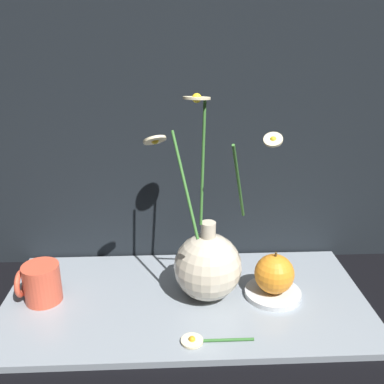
{
  "coord_description": "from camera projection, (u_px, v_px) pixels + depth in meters",
  "views": [
    {
      "loc": [
        -0.02,
        -0.67,
        0.48
      ],
      "look_at": [
        0.01,
        0.0,
        0.22
      ],
      "focal_mm": 40.0,
      "sensor_mm": 36.0,
      "label": 1
    }
  ],
  "objects": [
    {
      "name": "loose_daisy",
      "position": [
        201.0,
        340.0,
        0.68
      ],
      "size": [
        0.12,
        0.04,
        0.01
      ],
      "color": "#336B2D",
      "rests_on": "shelf"
    },
    {
      "name": "saucer_plate",
      "position": [
        273.0,
        293.0,
        0.8
      ],
      "size": [
        0.11,
        0.11,
        0.01
      ],
      "color": "silver",
      "rests_on": "shelf"
    },
    {
      "name": "yellow_mug",
      "position": [
        41.0,
        283.0,
        0.78
      ],
      "size": [
        0.08,
        0.07,
        0.07
      ],
      "color": "#DB5138",
      "rests_on": "shelf"
    },
    {
      "name": "ground_plane",
      "position": [
        185.0,
        303.0,
        0.8
      ],
      "size": [
        6.0,
        6.0,
        0.0
      ],
      "primitive_type": "plane",
      "color": "black"
    },
    {
      "name": "shelf",
      "position": [
        185.0,
        300.0,
        0.8
      ],
      "size": [
        0.67,
        0.33,
        0.01
      ],
      "color": "gray",
      "rests_on": "ground_plane"
    },
    {
      "name": "orange_fruit",
      "position": [
        274.0,
        274.0,
        0.79
      ],
      "size": [
        0.07,
        0.07,
        0.08
      ],
      "color": "orange",
      "rests_on": "saucer_plate"
    },
    {
      "name": "vase_with_flowers",
      "position": [
        208.0,
        264.0,
        0.78
      ],
      "size": [
        0.23,
        0.13,
        0.37
      ],
      "color": "beige",
      "rests_on": "shelf"
    }
  ]
}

